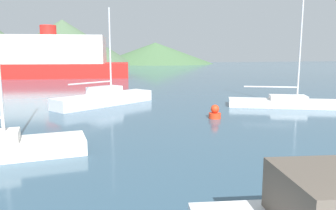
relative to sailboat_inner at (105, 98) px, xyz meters
The scene contains 6 objects.
sailboat_inner is the anchor object (origin of this frame).
sailboat_outer 13.00m from the sailboat_inner, 18.73° to the right, with size 8.21×5.17×9.34m.
ferry_distant 31.33m from the sailboat_inner, 101.15° to the left, with size 25.37×13.13×7.91m.
buoy_marker 8.80m from the sailboat_inner, 49.53° to the right, with size 0.69×0.69×0.80m.
hill_central 83.64m from the sailboat_inner, 94.16° to the left, with size 44.11×44.11×13.72m.
hill_east 91.80m from the sailboat_inner, 74.65° to the left, with size 40.12×40.12×7.21m.
Camera 1 is at (-3.75, -1.32, 3.75)m, focal length 35.00 mm.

